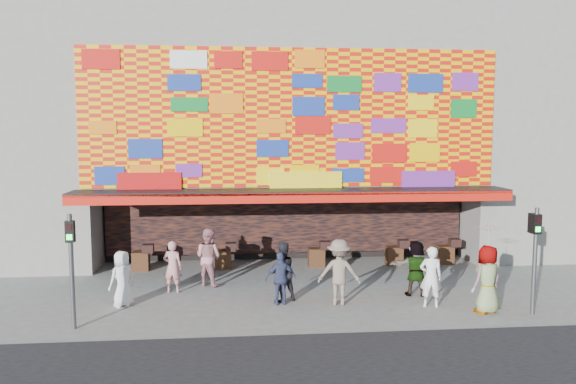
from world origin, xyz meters
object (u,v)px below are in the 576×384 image
parasol (489,239)px  ped_a (122,279)px  ped_c (282,272)px  ped_e (281,278)px  signal_left (71,258)px  ped_f (416,268)px  signal_right (535,249)px  ped_h (431,277)px  ped_i (208,257)px  ped_b (173,267)px  ped_g (487,279)px  ped_d (339,272)px

parasol → ped_a: bearing=171.4°
ped_c → ped_e: (-0.06, -0.33, -0.11)m
signal_left → ped_f: bearing=12.1°
signal_right → ped_e: 7.17m
ped_h → ped_i: bearing=-14.3°
signal_right → ped_b: size_ratio=1.81×
ped_a → ped_b: 1.83m
ped_a → ped_i: ped_i is taller
ped_b → ped_e: size_ratio=1.06×
ped_g → ped_i: (-7.91, 3.59, -0.01)m
ped_a → ped_c: (4.66, 0.06, 0.07)m
ped_c → ped_h: size_ratio=1.00×
signal_right → ped_f: signal_right is taller
ped_b → ped_d: (5.01, -1.69, 0.14)m
ped_f → ped_d: bearing=26.2°
ped_e → ped_f: 4.28m
signal_left → ped_c: signal_left is taller
ped_i → parasol: parasol is taller
ped_c → signal_right: bearing=139.4°
ped_b → ped_e: (3.30, -1.55, -0.05)m
signal_right → ped_g: size_ratio=1.56×
ped_h → parasol: parasol is taller
ped_f → parasol: (1.45, -1.82, 1.25)m
signal_right → ped_h: bearing=160.2°
ped_f → parasol: size_ratio=0.98×
ped_e → signal_left: bearing=7.3°
ped_b → ped_c: ped_c is taller
signal_left → ped_i: bearing=49.6°
ped_h → signal_left: bearing=15.2°
signal_right → parasol: 1.27m
signal_left → ped_f: (9.74, 2.08, -0.99)m
ped_f → ped_g: bearing=140.2°
ped_h → ped_f: bearing=-77.0°
ped_h → ped_g: bearing=163.8°
ped_b → ped_h: ped_h is taller
signal_right → ped_b: (-10.21, 3.11, -1.03)m
ped_b → ped_c: 3.58m
ped_a → ped_c: ped_c is taller
ped_d → signal_right: bearing=176.1°
ped_a → ped_e: bearing=135.1°
ped_d → ped_e: ped_d is taller
signal_left → ped_c: size_ratio=1.68×
ped_e → ped_f: ped_f is taller
ped_d → parasol: 4.31m
ped_c → ped_d: 1.72m
signal_right → ped_e: bearing=167.3°
ped_d → ped_h: 2.65m
signal_right → ped_c: bearing=164.6°
ped_f → ped_c: bearing=14.3°
parasol → ped_c: bearing=163.9°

